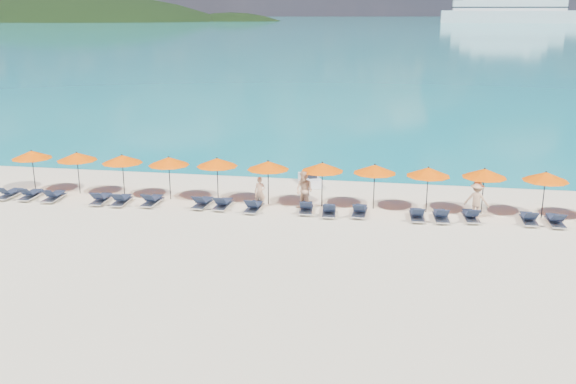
# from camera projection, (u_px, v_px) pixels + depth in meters

# --- Properties ---
(ground) EXTENTS (1400.00, 1400.00, 0.00)m
(ground) POSITION_uv_depth(u_px,v_px,m) (276.00, 238.00, 27.56)
(ground) COLOR beige
(sea) EXTENTS (1600.00, 1300.00, 0.01)m
(sea) POSITION_uv_depth(u_px,v_px,m) (399.00, 20.00, 653.02)
(sea) COLOR #1FA9B2
(sea) RESTS_ON ground
(headland_main) EXTENTS (374.00, 242.00, 126.50)m
(headland_main) POSITION_uv_depth(u_px,v_px,m) (71.00, 63.00, 599.32)
(headland_main) COLOR black
(headland_main) RESTS_ON ground
(headland_small) EXTENTS (162.00, 126.00, 85.50)m
(headland_small) POSITION_uv_depth(u_px,v_px,m) (232.00, 60.00, 592.63)
(headland_small) COLOR black
(headland_small) RESTS_ON ground
(cruise_ship) EXTENTS (123.41, 22.17, 34.25)m
(cruise_ship) POSITION_uv_depth(u_px,v_px,m) (526.00, 11.00, 484.52)
(cruise_ship) COLOR silver
(cruise_ship) RESTS_ON ground
(jetski) EXTENTS (1.63, 2.28, 0.76)m
(jetski) POSITION_uv_depth(u_px,v_px,m) (310.00, 180.00, 35.77)
(jetski) COLOR white
(jetski) RESTS_ON ground
(beachgoer_a) EXTENTS (0.57, 0.38, 1.52)m
(beachgoer_a) POSITION_uv_depth(u_px,v_px,m) (260.00, 192.00, 31.64)
(beachgoer_a) COLOR tan
(beachgoer_a) RESTS_ON ground
(beachgoer_b) EXTENTS (1.07, 0.90, 1.91)m
(beachgoer_b) POSITION_uv_depth(u_px,v_px,m) (304.00, 191.00, 31.22)
(beachgoer_b) COLOR tan
(beachgoer_b) RESTS_ON ground
(beachgoer_c) EXTENTS (1.23, 0.81, 1.76)m
(beachgoer_c) POSITION_uv_depth(u_px,v_px,m) (477.00, 200.00, 29.95)
(beachgoer_c) COLOR tan
(beachgoer_c) RESTS_ON ground
(umbrella_0) EXTENTS (2.10, 2.10, 2.28)m
(umbrella_0) POSITION_uv_depth(u_px,v_px,m) (32.00, 155.00, 34.11)
(umbrella_0) COLOR black
(umbrella_0) RESTS_ON ground
(umbrella_1) EXTENTS (2.10, 2.10, 2.28)m
(umbrella_1) POSITION_uv_depth(u_px,v_px,m) (77.00, 156.00, 33.67)
(umbrella_1) COLOR black
(umbrella_1) RESTS_ON ground
(umbrella_2) EXTENTS (2.10, 2.10, 2.28)m
(umbrella_2) POSITION_uv_depth(u_px,v_px,m) (122.00, 159.00, 33.08)
(umbrella_2) COLOR black
(umbrella_2) RESTS_ON ground
(umbrella_3) EXTENTS (2.10, 2.10, 2.28)m
(umbrella_3) POSITION_uv_depth(u_px,v_px,m) (169.00, 161.00, 32.63)
(umbrella_3) COLOR black
(umbrella_3) RESTS_ON ground
(umbrella_4) EXTENTS (2.10, 2.10, 2.28)m
(umbrella_4) POSITION_uv_depth(u_px,v_px,m) (217.00, 162.00, 32.40)
(umbrella_4) COLOR black
(umbrella_4) RESTS_ON ground
(umbrella_5) EXTENTS (2.10, 2.10, 2.28)m
(umbrella_5) POSITION_uv_depth(u_px,v_px,m) (268.00, 165.00, 31.75)
(umbrella_5) COLOR black
(umbrella_5) RESTS_ON ground
(umbrella_6) EXTENTS (2.10, 2.10, 2.28)m
(umbrella_6) POSITION_uv_depth(u_px,v_px,m) (322.00, 167.00, 31.41)
(umbrella_6) COLOR black
(umbrella_6) RESTS_ON ground
(umbrella_7) EXTENTS (2.10, 2.10, 2.28)m
(umbrella_7) POSITION_uv_depth(u_px,v_px,m) (375.00, 169.00, 31.03)
(umbrella_7) COLOR black
(umbrella_7) RESTS_ON ground
(umbrella_8) EXTENTS (2.10, 2.10, 2.28)m
(umbrella_8) POSITION_uv_depth(u_px,v_px,m) (428.00, 172.00, 30.48)
(umbrella_8) COLOR black
(umbrella_8) RESTS_ON ground
(umbrella_9) EXTENTS (2.10, 2.10, 2.28)m
(umbrella_9) POSITION_uv_depth(u_px,v_px,m) (484.00, 173.00, 30.24)
(umbrella_9) COLOR black
(umbrella_9) RESTS_ON ground
(umbrella_10) EXTENTS (2.10, 2.10, 2.28)m
(umbrella_10) POSITION_uv_depth(u_px,v_px,m) (546.00, 176.00, 29.61)
(umbrella_10) COLOR black
(umbrella_10) RESTS_ON ground
(lounger_0) EXTENTS (0.70, 1.73, 0.66)m
(lounger_0) POSITION_uv_depth(u_px,v_px,m) (9.00, 193.00, 33.35)
(lounger_0) COLOR silver
(lounger_0) RESTS_ON ground
(lounger_1) EXTENTS (0.69, 1.72, 0.66)m
(lounger_1) POSITION_uv_depth(u_px,v_px,m) (31.00, 194.00, 33.18)
(lounger_1) COLOR silver
(lounger_1) RESTS_ON ground
(lounger_2) EXTENTS (0.68, 1.72, 0.66)m
(lounger_2) POSITION_uv_depth(u_px,v_px,m) (54.00, 196.00, 32.88)
(lounger_2) COLOR silver
(lounger_2) RESTS_ON ground
(lounger_3) EXTENTS (0.71, 1.73, 0.66)m
(lounger_3) POSITION_uv_depth(u_px,v_px,m) (101.00, 199.00, 32.42)
(lounger_3) COLOR silver
(lounger_3) RESTS_ON ground
(lounger_4) EXTENTS (0.72, 1.73, 0.66)m
(lounger_4) POSITION_uv_depth(u_px,v_px,m) (122.00, 200.00, 32.22)
(lounger_4) COLOR silver
(lounger_4) RESTS_ON ground
(lounger_5) EXTENTS (0.69, 1.72, 0.66)m
(lounger_5) POSITION_uv_depth(u_px,v_px,m) (152.00, 200.00, 32.13)
(lounger_5) COLOR silver
(lounger_5) RESTS_ON ground
(lounger_6) EXTENTS (0.75, 1.74, 0.66)m
(lounger_6) POSITION_uv_depth(u_px,v_px,m) (203.00, 202.00, 31.77)
(lounger_6) COLOR silver
(lounger_6) RESTS_ON ground
(lounger_7) EXTENTS (0.67, 1.72, 0.66)m
(lounger_7) POSITION_uv_depth(u_px,v_px,m) (223.00, 204.00, 31.58)
(lounger_7) COLOR silver
(lounger_7) RESTS_ON ground
(lounger_8) EXTENTS (0.71, 1.73, 0.66)m
(lounger_8) POSITION_uv_depth(u_px,v_px,m) (254.00, 206.00, 31.13)
(lounger_8) COLOR silver
(lounger_8) RESTS_ON ground
(lounger_9) EXTENTS (0.78, 1.75, 0.66)m
(lounger_9) POSITION_uv_depth(u_px,v_px,m) (306.00, 208.00, 30.95)
(lounger_9) COLOR silver
(lounger_9) RESTS_ON ground
(lounger_10) EXTENTS (0.75, 1.74, 0.66)m
(lounger_10) POSITION_uv_depth(u_px,v_px,m) (329.00, 210.00, 30.52)
(lounger_10) COLOR silver
(lounger_10) RESTS_ON ground
(lounger_11) EXTENTS (0.69, 1.72, 0.66)m
(lounger_11) POSITION_uv_depth(u_px,v_px,m) (360.00, 211.00, 30.47)
(lounger_11) COLOR silver
(lounger_11) RESTS_ON ground
(lounger_12) EXTENTS (0.73, 1.74, 0.66)m
(lounger_12) POSITION_uv_depth(u_px,v_px,m) (417.00, 215.00, 29.88)
(lounger_12) COLOR silver
(lounger_12) RESTS_ON ground
(lounger_13) EXTENTS (0.73, 1.74, 0.66)m
(lounger_13) POSITION_uv_depth(u_px,v_px,m) (441.00, 216.00, 29.72)
(lounger_13) COLOR silver
(lounger_13) RESTS_ON ground
(lounger_14) EXTENTS (0.77, 1.75, 0.66)m
(lounger_14) POSITION_uv_depth(u_px,v_px,m) (471.00, 216.00, 29.74)
(lounger_14) COLOR silver
(lounger_14) RESTS_ON ground
(lounger_15) EXTENTS (0.63, 1.70, 0.66)m
(lounger_15) POSITION_uv_depth(u_px,v_px,m) (529.00, 218.00, 29.33)
(lounger_15) COLOR silver
(lounger_15) RESTS_ON ground
(lounger_16) EXTENTS (0.65, 1.71, 0.66)m
(lounger_16) POSITION_uv_depth(u_px,v_px,m) (555.00, 220.00, 29.08)
(lounger_16) COLOR silver
(lounger_16) RESTS_ON ground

